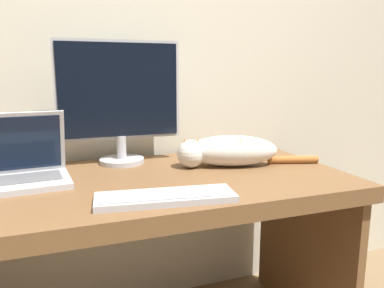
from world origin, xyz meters
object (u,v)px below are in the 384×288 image
at_px(laptop, 22,170).
at_px(cat, 227,150).
at_px(external_keyboard, 166,197).
at_px(monitor, 120,99).

height_order(laptop, cat, laptop).
xyz_separation_m(laptop, external_keyboard, (0.42, -0.34, -0.04)).
xyz_separation_m(monitor, external_keyboard, (0.05, -0.52, -0.26)).
distance_m(monitor, laptop, 0.47).
relative_size(external_keyboard, cat, 0.73).
bearing_deg(external_keyboard, laptop, 148.42).
relative_size(monitor, cat, 0.86).
distance_m(external_keyboard, cat, 0.48).
bearing_deg(laptop, external_keyboard, -44.17).
bearing_deg(cat, laptop, -164.29).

